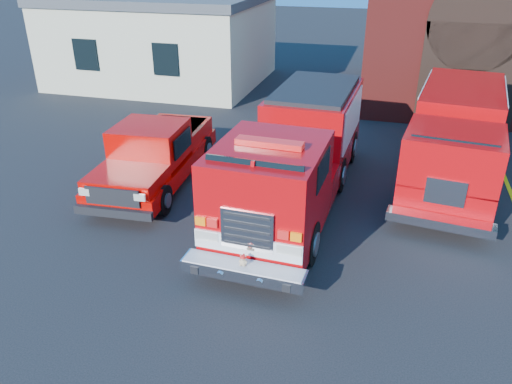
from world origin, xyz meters
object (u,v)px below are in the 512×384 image
(fire_engine, at_px, (297,153))
(secondary_truck, at_px, (456,135))
(pickup_truck, at_px, (156,154))
(side_building, at_px, (163,38))

(fire_engine, height_order, secondary_truck, fire_engine)
(fire_engine, height_order, pickup_truck, fire_engine)
(side_building, xyz_separation_m, pickup_truck, (5.20, -11.80, -1.30))
(pickup_truck, distance_m, secondary_truck, 9.05)
(side_building, height_order, fire_engine, side_building)
(side_building, distance_m, pickup_truck, 12.96)
(fire_engine, bearing_deg, secondary_truck, 32.94)
(side_building, relative_size, secondary_truck, 1.25)
(fire_engine, relative_size, secondary_truck, 1.10)
(secondary_truck, bearing_deg, pickup_truck, -162.11)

